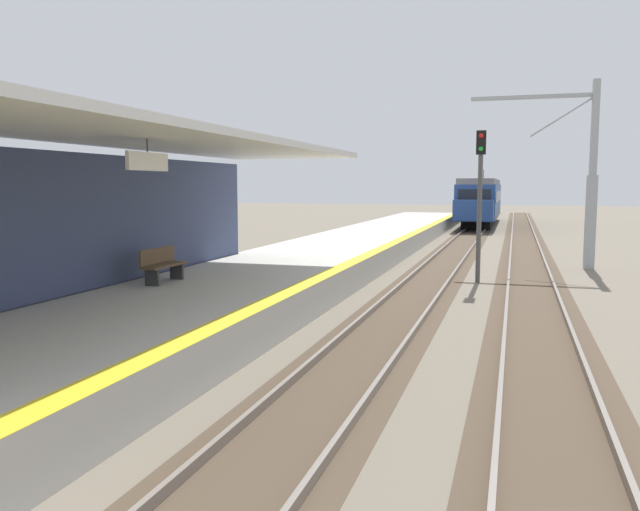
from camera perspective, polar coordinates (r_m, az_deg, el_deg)
The scene contains 7 objects.
station_platform at distance 20.28m, azimuth -4.10°, elevation -1.99°, with size 5.00×80.00×0.91m.
track_pair_nearest_platform at distance 23.14m, azimuth 9.77°, elevation -2.05°, with size 2.34×120.00×0.16m.
track_pair_middle at distance 22.97m, azimuth 18.22°, elevation -2.33°, with size 2.34×120.00×0.16m.
approaching_train at distance 56.18m, azimuth 14.10°, elevation 4.87°, with size 2.93×19.60×4.76m.
rail_signal_post at distance 22.65m, azimuth 14.04°, elevation 5.67°, with size 0.32×0.34×5.20m.
catenary_pylon_far_side at distance 27.82m, azimuth 22.46°, elevation 6.30°, with size 5.00×0.40×7.50m.
platform_bench at distance 16.72m, azimuth -13.88°, elevation -0.73°, with size 0.45×1.60×0.88m.
Camera 1 is at (4.71, -2.73, 3.35)m, focal length 35.96 mm.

